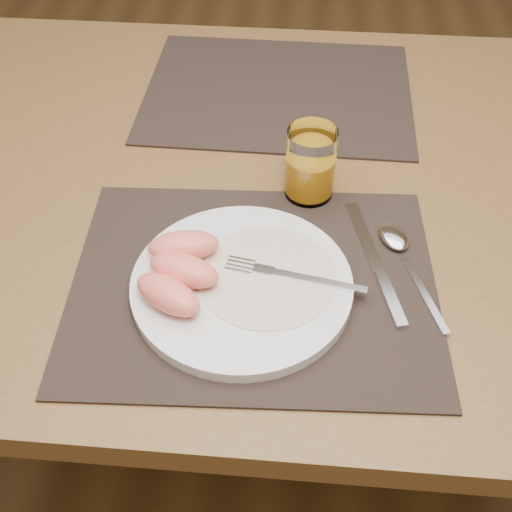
% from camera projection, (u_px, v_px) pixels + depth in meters
% --- Properties ---
extents(ground, '(5.00, 5.00, 0.00)m').
position_uv_depth(ground, '(269.00, 427.00, 1.49)').
color(ground, brown).
rests_on(ground, ground).
extents(table, '(1.40, 0.90, 0.75)m').
position_uv_depth(table, '(276.00, 215.00, 1.01)').
color(table, brown).
rests_on(table, ground).
extents(placemat_near, '(0.47, 0.37, 0.00)m').
position_uv_depth(placemat_near, '(254.00, 284.00, 0.80)').
color(placemat_near, '#2D221C').
rests_on(placemat_near, table).
extents(placemat_far, '(0.45, 0.36, 0.00)m').
position_uv_depth(placemat_far, '(278.00, 92.00, 1.10)').
color(placemat_far, '#2D221C').
rests_on(placemat_far, table).
extents(plate, '(0.27, 0.27, 0.02)m').
position_uv_depth(plate, '(242.00, 285.00, 0.78)').
color(plate, white).
rests_on(plate, placemat_near).
extents(plate_dressing, '(0.17, 0.17, 0.00)m').
position_uv_depth(plate_dressing, '(267.00, 275.00, 0.78)').
color(plate_dressing, white).
rests_on(plate_dressing, plate).
extents(fork, '(0.17, 0.05, 0.00)m').
position_uv_depth(fork, '(283.00, 274.00, 0.78)').
color(fork, silver).
rests_on(fork, plate).
extents(knife, '(0.07, 0.22, 0.01)m').
position_uv_depth(knife, '(379.00, 271.00, 0.80)').
color(knife, silver).
rests_on(knife, placemat_near).
extents(spoon, '(0.08, 0.19, 0.01)m').
position_uv_depth(spoon, '(398.00, 244.00, 0.83)').
color(spoon, silver).
rests_on(spoon, placemat_near).
extents(juice_glass, '(0.07, 0.07, 0.10)m').
position_uv_depth(juice_glass, '(310.00, 167.00, 0.88)').
color(juice_glass, white).
rests_on(juice_glass, placemat_near).
extents(grapefruit_wedges, '(0.11, 0.15, 0.04)m').
position_uv_depth(grapefruit_wedges, '(179.00, 270.00, 0.76)').
color(grapefruit_wedges, '#FF7C68').
rests_on(grapefruit_wedges, plate).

